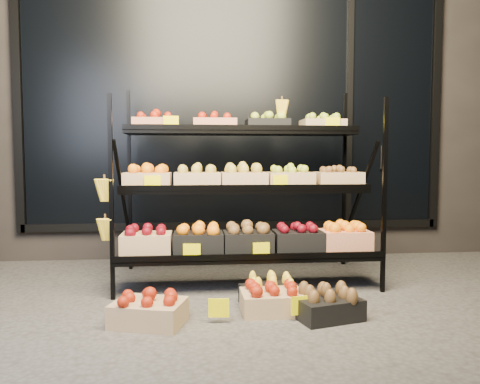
{
  "coord_description": "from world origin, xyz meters",
  "views": [
    {
      "loc": [
        -0.42,
        -3.27,
        1.03
      ],
      "look_at": [
        -0.05,
        0.55,
        0.76
      ],
      "focal_mm": 35.0,
      "sensor_mm": 36.0,
      "label": 1
    }
  ],
  "objects": [
    {
      "name": "ground",
      "position": [
        0.0,
        0.0,
        0.0
      ],
      "size": [
        24.0,
        24.0,
        0.0
      ],
      "primitive_type": "plane",
      "color": "#514F4C",
      "rests_on": "ground"
    },
    {
      "name": "building",
      "position": [
        0.0,
        2.59,
        1.75
      ],
      "size": [
        6.0,
        2.08,
        3.5
      ],
      "color": "#2D2826",
      "rests_on": "ground"
    },
    {
      "name": "display_rack",
      "position": [
        -0.02,
        0.6,
        0.79
      ],
      "size": [
        2.18,
        1.02,
        1.67
      ],
      "color": "black",
      "rests_on": "ground"
    },
    {
      "name": "tag_floor_a",
      "position": [
        -0.28,
        -0.4,
        0.06
      ],
      "size": [
        0.13,
        0.01,
        0.12
      ],
      "primitive_type": "cube",
      "color": "#FFF000",
      "rests_on": "ground"
    },
    {
      "name": "tag_floor_b",
      "position": [
        0.25,
        -0.4,
        0.06
      ],
      "size": [
        0.13,
        0.01,
        0.12
      ],
      "primitive_type": "cube",
      "color": "#FFF000",
      "rests_on": "ground"
    },
    {
      "name": "floor_crate_left",
      "position": [
        -0.71,
        -0.38,
        0.1
      ],
      "size": [
        0.5,
        0.42,
        0.21
      ],
      "rotation": [
        0.0,
        0.0,
        -0.28
      ],
      "color": "tan",
      "rests_on": "ground"
    },
    {
      "name": "floor_crate_midleft",
      "position": [
        0.12,
        -0.05,
        0.09
      ],
      "size": [
        0.47,
        0.4,
        0.2
      ],
      "rotation": [
        0.0,
        0.0,
        0.32
      ],
      "color": "black",
      "rests_on": "ground"
    },
    {
      "name": "floor_crate_midright",
      "position": [
        0.09,
        -0.22,
        0.1
      ],
      "size": [
        0.41,
        0.31,
        0.21
      ],
      "rotation": [
        0.0,
        0.0,
        0.01
      ],
      "color": "tan",
      "rests_on": "ground"
    },
    {
      "name": "floor_crate_right",
      "position": [
        0.43,
        -0.37,
        0.09
      ],
      "size": [
        0.47,
        0.39,
        0.2
      ],
      "rotation": [
        0.0,
        0.0,
        0.27
      ],
      "color": "black",
      "rests_on": "ground"
    }
  ]
}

